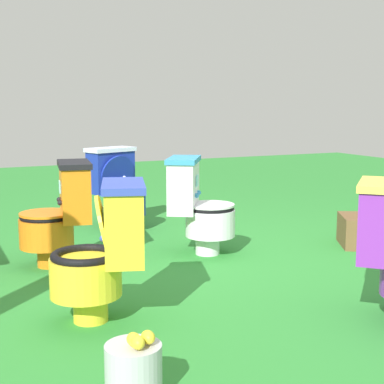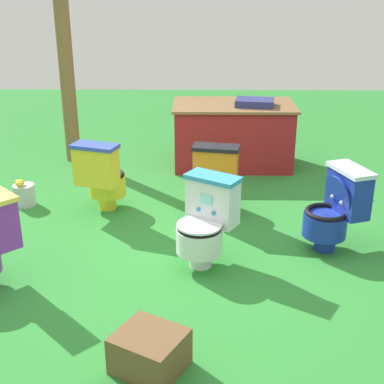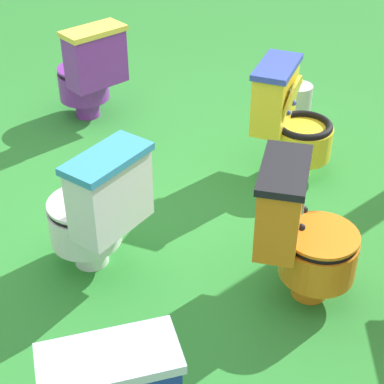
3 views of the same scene
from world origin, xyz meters
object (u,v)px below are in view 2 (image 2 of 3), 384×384
Objects in this scene: toilet_orange at (217,178)px; small_crate at (149,351)px; toilet_white at (205,221)px; wooden_post at (67,78)px; lemon_bucket at (24,194)px; toilet_yellow at (102,176)px; vendor_table at (233,134)px; toilet_blue at (336,209)px.

small_crate is (-0.47, -2.30, -0.25)m from toilet_orange.
wooden_post is (-1.67, 2.65, 0.67)m from toilet_white.
lemon_bucket is at bearing -0.06° from toilet_white.
wooden_post is (-1.79, 1.65, 0.67)m from toilet_orange.
toilet_orange is at bearing 16.85° from toilet_yellow.
toilet_yellow is 1.88m from wooden_post.
vendor_table reaches higher than lemon_bucket.
toilet_blue is at bearing -27.17° from toilet_orange.
toilet_white is 3.20m from wooden_post.
vendor_table is 3.85m from small_crate.
toilet_orange is at bearing -64.74° from toilet_white.
small_crate is at bearing 107.47° from toilet_white.
wooden_post is at bearing 130.19° from toilet_yellow.
toilet_white is 0.50× the size of vendor_table.
small_crate is at bearing -56.11° from toilet_yellow.
toilet_yellow is at bearing -13.45° from toilet_white.
toilet_white is 1.88× the size of small_crate.
small_crate is (-1.44, -1.56, -0.25)m from toilet_blue.
toilet_blue reaches higher than small_crate.
toilet_yellow is 0.89m from lemon_bucket.
toilet_blue is at bearing 47.14° from small_crate.
vendor_table is 2.14m from wooden_post.
wooden_post reaches higher than lemon_bucket.
toilet_blue is 0.35× the size of wooden_post.
toilet_orange reaches higher than small_crate.
wooden_post is (-2.03, 0.18, 0.65)m from vendor_table.
toilet_yellow is at bearing 105.88° from small_crate.
lemon_bucket is (-0.18, -1.49, -0.92)m from wooden_post.
lemon_bucket is at bearing -171.33° from toilet_yellow.
toilet_white is at bearing 84.16° from toilet_blue.
toilet_orange reaches higher than lemon_bucket.
vendor_table reaches higher than small_crate.
lemon_bucket is at bearing 53.69° from toilet_blue.
wooden_post is at bearing -25.61° from toilet_white.
toilet_white is at bearing -98.37° from vendor_table.
toilet_blue and toilet_white have the same top height.
lemon_bucket is at bearing 121.38° from small_crate.
toilet_orange is 1.49m from vendor_table.
small_crate is at bearing -100.61° from vendor_table.
toilet_yellow is 1.00× the size of toilet_blue.
wooden_post is at bearing 29.94° from toilet_blue.
lemon_bucket reaches higher than small_crate.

